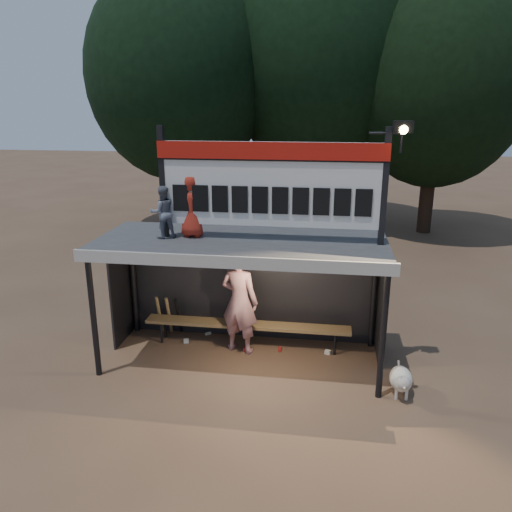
{
  "coord_description": "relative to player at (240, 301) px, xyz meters",
  "views": [
    {
      "loc": [
        1.46,
        -8.2,
        4.56
      ],
      "look_at": [
        0.2,
        0.4,
        1.9
      ],
      "focal_mm": 35.0,
      "sensor_mm": 36.0,
      "label": 1
    }
  ],
  "objects": [
    {
      "name": "player",
      "position": [
        0.0,
        0.0,
        0.0
      ],
      "size": [
        0.85,
        0.68,
        2.03
      ],
      "primitive_type": "imported",
      "rotation": [
        0.0,
        0.0,
        2.84
      ],
      "color": "silver",
      "rests_on": "ground"
    },
    {
      "name": "child_a",
      "position": [
        -1.24,
        -0.45,
        1.76
      ],
      "size": [
        0.55,
        0.52,
        0.91
      ],
      "primitive_type": "imported",
      "rotation": [
        0.0,
        0.0,
        3.66
      ],
      "color": "slate",
      "rests_on": "dugout_shelter"
    },
    {
      "name": "ground",
      "position": [
        0.1,
        -0.34,
        -1.01
      ],
      "size": [
        80.0,
        80.0,
        0.0
      ],
      "primitive_type": "plane",
      "color": "brown",
      "rests_on": "ground"
    },
    {
      "name": "tree_right",
      "position": [
        5.1,
        10.16,
        4.17
      ],
      "size": [
        6.08,
        6.08,
        8.72
      ],
      "color": "#301F15",
      "rests_on": "ground"
    },
    {
      "name": "dugout_shelter",
      "position": [
        0.1,
        -0.1,
        0.83
      ],
      "size": [
        5.1,
        2.08,
        2.32
      ],
      "color": "#3B3C3E",
      "rests_on": "ground"
    },
    {
      "name": "litter",
      "position": [
        0.09,
        0.15,
        -0.98
      ],
      "size": [
        2.91,
        0.69,
        0.08
      ],
      "color": "#A4261C",
      "rests_on": "ground"
    },
    {
      "name": "tree_left",
      "position": [
        -3.9,
        9.66,
        4.5
      ],
      "size": [
        6.46,
        6.46,
        9.27
      ],
      "color": "#322416",
      "rests_on": "ground"
    },
    {
      "name": "bench",
      "position": [
        0.1,
        0.21,
        -0.58
      ],
      "size": [
        4.0,
        0.35,
        0.48
      ],
      "color": "olive",
      "rests_on": "ground"
    },
    {
      "name": "dog",
      "position": [
        2.86,
        -1.13,
        -0.73
      ],
      "size": [
        0.36,
        0.81,
        0.49
      ],
      "color": "white",
      "rests_on": "ground"
    },
    {
      "name": "child_b",
      "position": [
        -0.77,
        -0.3,
        1.85
      ],
      "size": [
        0.57,
        0.4,
        1.09
      ],
      "primitive_type": "imported",
      "rotation": [
        0.0,
        0.0,
        3.03
      ],
      "color": "#AB281A",
      "rests_on": "dugout_shelter"
    },
    {
      "name": "bats",
      "position": [
        -1.56,
        0.48,
        -0.58
      ],
      "size": [
        0.48,
        0.33,
        0.84
      ],
      "color": "olive",
      "rests_on": "ground"
    },
    {
      "name": "tree_mid",
      "position": [
        1.1,
        11.16,
        5.15
      ],
      "size": [
        7.22,
        7.22,
        10.36
      ],
      "color": "#312215",
      "rests_on": "ground"
    },
    {
      "name": "scoreboard_assembly",
      "position": [
        0.66,
        -0.35,
        2.31
      ],
      "size": [
        4.1,
        0.27,
        1.99
      ],
      "color": "black",
      "rests_on": "dugout_shelter"
    }
  ]
}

